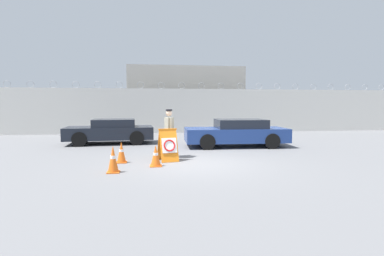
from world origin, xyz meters
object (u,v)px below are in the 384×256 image
(traffic_cone_mid, at_px, (156,156))
(parked_car_front_coupe, at_px, (111,131))
(barricade_sign, at_px, (168,145))
(security_guard, at_px, (169,131))
(traffic_cone_far, at_px, (113,159))
(traffic_cone_near, at_px, (121,152))
(parked_car_rear_sedan, at_px, (236,133))

(traffic_cone_mid, xyz_separation_m, parked_car_front_coupe, (-2.10, 5.96, 0.30))
(barricade_sign, bearing_deg, security_guard, 69.73)
(barricade_sign, bearing_deg, parked_car_front_coupe, 103.64)
(security_guard, relative_size, traffic_cone_far, 2.29)
(traffic_cone_near, distance_m, parked_car_front_coupe, 5.31)
(traffic_cone_near, relative_size, traffic_cone_mid, 1.05)
(security_guard, distance_m, traffic_cone_far, 2.92)
(traffic_cone_near, bearing_deg, barricade_sign, 3.30)
(barricade_sign, height_order, parked_car_front_coupe, parked_car_front_coupe)
(traffic_cone_far, bearing_deg, parked_car_rear_sedan, 43.05)
(traffic_cone_near, height_order, traffic_cone_far, traffic_cone_far)
(traffic_cone_mid, height_order, parked_car_front_coupe, parked_car_front_coupe)
(parked_car_front_coupe, bearing_deg, barricade_sign, 113.45)
(traffic_cone_far, xyz_separation_m, parked_car_front_coupe, (-0.87, 6.68, 0.25))
(barricade_sign, xyz_separation_m, traffic_cone_near, (-1.58, -0.09, -0.21))
(security_guard, xyz_separation_m, traffic_cone_far, (-1.77, -2.24, -0.61))
(parked_car_rear_sedan, bearing_deg, traffic_cone_far, 45.93)
(traffic_cone_mid, distance_m, traffic_cone_far, 1.43)
(barricade_sign, relative_size, traffic_cone_near, 1.59)
(traffic_cone_mid, distance_m, parked_car_rear_sedan, 5.59)
(barricade_sign, xyz_separation_m, security_guard, (0.09, 0.67, 0.44))
(barricade_sign, height_order, traffic_cone_near, barricade_sign)
(security_guard, bearing_deg, parked_car_rear_sedan, -68.48)
(traffic_cone_far, bearing_deg, barricade_sign, 43.00)
(traffic_cone_mid, bearing_deg, parked_car_rear_sedan, 46.30)
(security_guard, height_order, traffic_cone_far, security_guard)
(security_guard, xyz_separation_m, traffic_cone_near, (-1.66, -0.76, -0.65))
(barricade_sign, relative_size, security_guard, 0.64)
(traffic_cone_near, bearing_deg, parked_car_rear_sedan, 33.32)
(barricade_sign, bearing_deg, traffic_cone_far, -149.89)
(traffic_cone_near, xyz_separation_m, parked_car_front_coupe, (-0.98, 5.21, 0.28))
(parked_car_front_coupe, xyz_separation_m, parked_car_rear_sedan, (5.96, -1.93, 0.02))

